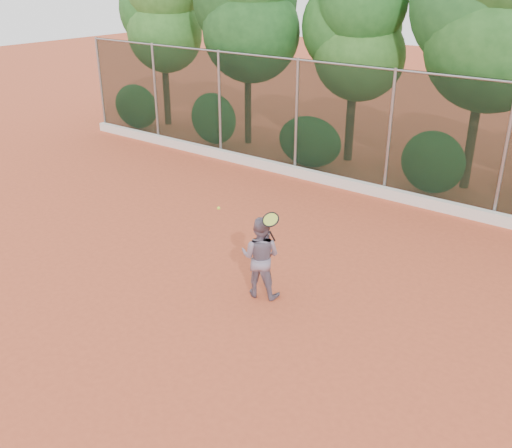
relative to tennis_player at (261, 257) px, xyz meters
The scene contains 7 objects.
ground 1.09m from the tennis_player, 124.76° to the right, with size 80.00×80.00×0.00m, color #C5502E.
concrete_curb 6.27m from the tennis_player, 93.79° to the left, with size 24.00×0.20×0.30m, color silver.
tennis_player is the anchor object (origin of this frame).
chainlink_fence 6.50m from the tennis_player, 93.69° to the left, with size 24.09×0.09×3.50m.
foliage_backdrop 9.17m from the tennis_player, 96.53° to the left, with size 23.70×3.63×7.55m.
tennis_racket 0.96m from the tennis_player, 24.46° to the right, with size 0.35×0.33×0.60m.
tennis_ball_in_flight 1.30m from the tennis_player, behind, with size 0.07×0.07×0.07m.
Camera 1 is at (6.14, -7.17, 5.84)m, focal length 40.00 mm.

